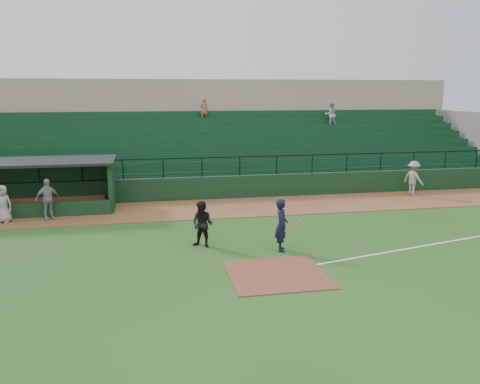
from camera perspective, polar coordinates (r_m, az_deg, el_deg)
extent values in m
plane|color=#244E19|center=(16.41, 3.37, -8.27)|extent=(90.00, 90.00, 0.00)
cube|color=brown|center=(23.92, -1.37, -1.83)|extent=(40.00, 4.00, 0.03)
cube|color=brown|center=(15.50, 4.30, -9.44)|extent=(3.00, 3.00, 0.03)
cube|color=white|center=(20.80, 24.45, -4.99)|extent=(17.49, 4.44, 0.01)
cube|color=black|center=(25.92, -2.20, 0.54)|extent=(36.00, 0.35, 1.20)
cylinder|color=black|center=(25.66, -2.22, 4.05)|extent=(36.00, 0.06, 0.06)
cube|color=slate|center=(30.53, -3.64, 4.49)|extent=(36.00, 9.00, 3.60)
cube|color=#0F3A1F|center=(29.98, -3.52, 5.23)|extent=(34.56, 8.00, 4.05)
cube|color=slate|center=(37.37, 25.00, 5.20)|extent=(0.35, 9.50, 4.20)
cube|color=gray|center=(36.82, -4.99, 7.88)|extent=(38.00, 3.00, 6.40)
cube|color=slate|center=(34.81, -4.65, 8.49)|extent=(36.00, 2.00, 0.20)
imported|color=#B0B0B0|center=(34.23, 10.50, 8.82)|extent=(0.84, 0.66, 1.73)
imported|color=#9E583A|center=(33.10, -4.19, 9.48)|extent=(0.55, 0.36, 1.52)
cube|color=black|center=(26.39, -23.70, 0.97)|extent=(8.50, 0.20, 2.30)
cube|color=black|center=(24.50, -14.62, 0.83)|extent=(0.20, 2.60, 2.30)
cube|color=black|center=(24.96, -24.55, 3.16)|extent=(8.90, 3.20, 0.12)
cube|color=olive|center=(26.17, -23.72, -1.12)|extent=(7.65, 0.40, 0.50)
cube|color=black|center=(24.01, -24.88, -2.05)|extent=(8.50, 0.12, 0.70)
imported|color=black|center=(17.44, 4.84, -3.84)|extent=(0.56, 0.75, 1.88)
cylinder|color=olive|center=(17.37, 6.29, -3.91)|extent=(0.79, 0.34, 0.35)
imported|color=black|center=(17.88, -4.37, -3.76)|extent=(1.04, 0.99, 1.69)
imported|color=gray|center=(28.16, 19.47, 1.52)|extent=(1.10, 1.38, 1.87)
imported|color=gray|center=(23.14, -21.43, -0.77)|extent=(1.14, 0.90, 1.81)
imported|color=gray|center=(23.35, -25.78, -1.25)|extent=(0.92, 0.74, 1.63)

